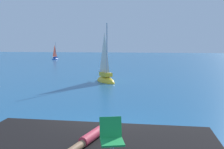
{
  "coord_description": "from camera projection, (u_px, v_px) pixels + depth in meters",
  "views": [
    {
      "loc": [
        1.47,
        -8.95,
        3.46
      ],
      "look_at": [
        -1.45,
        10.09,
        1.04
      ],
      "focal_mm": 40.86,
      "sensor_mm": 36.0,
      "label": 1
    }
  ],
  "objects": [
    {
      "name": "sailboat_far",
      "position": [
        55.0,
        58.0,
        52.37
      ],
      "size": [
        1.21,
        2.15,
        3.89
      ],
      "rotation": [
        0.0,
        0.0,
        1.31
      ],
      "color": "#193D99",
      "rests_on": "ground"
    },
    {
      "name": "sailboat_near",
      "position": [
        106.0,
        78.0,
        22.53
      ],
      "size": [
        2.53,
        2.99,
        5.62
      ],
      "rotation": [
        0.0,
        0.0,
        5.33
      ],
      "color": "yellow",
      "rests_on": "ground"
    },
    {
      "name": "person_sunbather",
      "position": [
        89.0,
        138.0,
        6.17
      ],
      "size": [
        0.64,
        1.72,
        0.25
      ],
      "rotation": [
        0.0,
        0.0,
        4.44
      ],
      "color": "#DB384C",
      "rests_on": "shore_ledge"
    },
    {
      "name": "ground_plane",
      "position": [
        109.0,
        137.0,
        9.43
      ],
      "size": [
        160.0,
        160.0,
        0.0
      ],
      "primitive_type": "plane",
      "color": "#236093"
    },
    {
      "name": "beach_chair",
      "position": [
        111.0,
        135.0,
        5.44
      ],
      "size": [
        0.62,
        0.7,
        0.8
      ],
      "rotation": [
        0.0,
        0.0,
        4.98
      ],
      "color": "green",
      "rests_on": "shore_ledge"
    }
  ]
}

